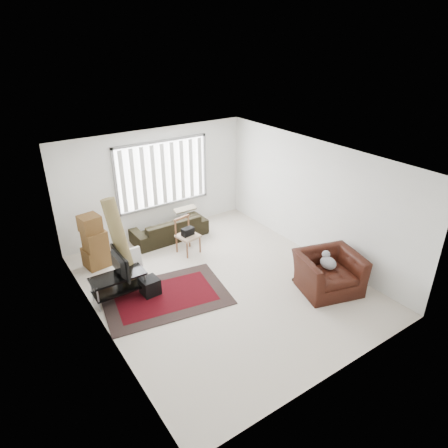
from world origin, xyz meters
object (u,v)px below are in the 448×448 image
object	(u,v)px
sofa	(169,225)
side_chair	(187,234)
armchair	(329,270)
moving_boxes	(94,243)
tv_stand	(118,282)

from	to	relation	value
sofa	side_chair	world-z (taller)	side_chair
sofa	side_chair	distance (m)	0.89
sofa	armchair	size ratio (longest dim) A/B	1.31
side_chair	moving_boxes	bearing A→B (deg)	153.10
sofa	side_chair	bearing A→B (deg)	91.16
moving_boxes	armchair	size ratio (longest dim) A/B	0.85
tv_stand	sofa	world-z (taller)	sofa
armchair	moving_boxes	bearing A→B (deg)	152.07
sofa	tv_stand	bearing A→B (deg)	40.15
moving_boxes	side_chair	size ratio (longest dim) A/B	1.42
moving_boxes	side_chair	bearing A→B (deg)	-16.90
tv_stand	side_chair	xyz separation A→B (m)	(2.02, 0.84, 0.10)
side_chair	armchair	bearing A→B (deg)	-71.09
side_chair	armchair	world-z (taller)	armchair
moving_boxes	sofa	size ratio (longest dim) A/B	0.64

